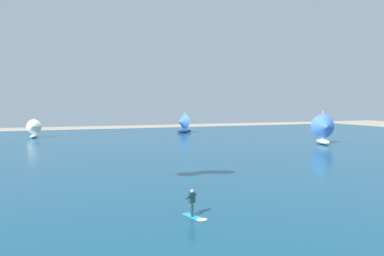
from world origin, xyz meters
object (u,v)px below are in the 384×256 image
object	(u,v)px
kitesurfer	(194,207)
sailboat_far_right	(324,129)
sailboat_outermost	(182,123)
sailboat_mid_right	(33,129)

from	to	relation	value
kitesurfer	sailboat_far_right	distance (m)	44.77
sailboat_far_right	kitesurfer	bearing A→B (deg)	-139.36
kitesurfer	sailboat_outermost	distance (m)	62.78
sailboat_mid_right	sailboat_outermost	size ratio (longest dim) A/B	0.84
sailboat_mid_right	sailboat_outermost	distance (m)	31.38
kitesurfer	sailboat_far_right	bearing A→B (deg)	40.64
sailboat_mid_right	kitesurfer	bearing A→B (deg)	-78.54
sailboat_far_right	sailboat_outermost	bearing A→B (deg)	115.30
kitesurfer	sailboat_mid_right	size ratio (longest dim) A/B	0.50
kitesurfer	sailboat_far_right	world-z (taller)	sailboat_far_right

